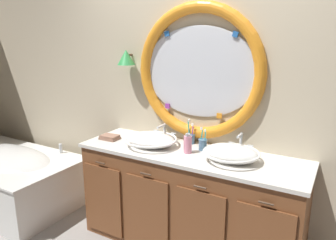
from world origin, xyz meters
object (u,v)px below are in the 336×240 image
Objects in this scene: sink_basin_left at (151,139)px; sink_basin_right at (231,153)px; bathtub at (5,174)px; folded_hand_towel at (110,137)px; toothbrush_holder_left at (191,138)px; soap_dispenser at (188,144)px; toothbrush_holder_right at (203,144)px.

sink_basin_right is (0.73, -0.00, 0.01)m from sink_basin_left.
folded_hand_towel is at bearing 9.52° from bathtub.
bathtub is 10.03× the size of folded_hand_towel.
sink_basin_left is at bearing 4.22° from folded_hand_towel.
toothbrush_holder_left is 0.25m from soap_dispenser.
toothbrush_holder_left is at bearing 40.25° from sink_basin_left.
sink_basin_right is 1.16m from folded_hand_towel.
folded_hand_towel reaches higher than bathtub.
bathtub is 2.20m from toothbrush_holder_left.
sink_basin_left is 2.72× the size of folded_hand_towel.
toothbrush_holder_left is at bearing 145.86° from toothbrush_holder_right.
sink_basin_left is at bearing 180.00° from sink_basin_right.
folded_hand_towel is (-0.71, -0.26, -0.03)m from toothbrush_holder_left.
sink_basin_left is 0.73m from sink_basin_right.
bathtub is at bearing -170.48° from folded_hand_towel.
soap_dispenser is (-0.37, 0.00, 0.01)m from sink_basin_right.
toothbrush_holder_right is (2.22, 0.38, 0.61)m from bathtub.
soap_dispenser reaches higher than folded_hand_towel.
folded_hand_towel is (-0.88, -0.15, -0.04)m from toothbrush_holder_right.
toothbrush_holder_right is at bearing -34.14° from toothbrush_holder_left.
sink_basin_right is at bearing -0.06° from soap_dispenser.
toothbrush_holder_left is (-0.45, 0.23, -0.01)m from sink_basin_right.
bathtub is 8.57× the size of toothbrush_holder_right.
folded_hand_towel is (-0.79, -0.03, -0.06)m from soap_dispenser.
folded_hand_towel is at bearing -175.78° from sink_basin_left.
sink_basin_right is 2.18× the size of toothbrush_holder_right.
sink_basin_right is at bearing 1.58° from folded_hand_towel.
sink_basin_left is at bearing -139.75° from toothbrush_holder_left.
sink_basin_right is 1.97× the size of toothbrush_holder_left.
toothbrush_holder_right is at bearing 157.31° from sink_basin_right.
sink_basin_left is 2.32× the size of toothbrush_holder_right.
bathtub is 2.25m from soap_dispenser.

